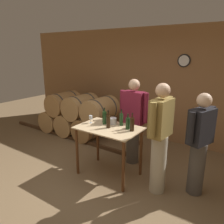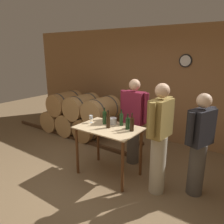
% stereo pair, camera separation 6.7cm
% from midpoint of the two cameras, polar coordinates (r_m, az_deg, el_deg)
% --- Properties ---
extents(ground_plane, '(14.00, 14.00, 0.00)m').
position_cam_midpoint_polar(ground_plane, '(3.72, -5.55, -19.76)').
color(ground_plane, brown).
extents(back_wall, '(8.40, 0.08, 2.70)m').
position_cam_midpoint_polar(back_wall, '(5.39, 12.98, 6.77)').
color(back_wall, '#996B42').
rests_on(back_wall, ground_plane).
extents(barrel_rack, '(3.80, 0.85, 1.10)m').
position_cam_midpoint_polar(barrel_rack, '(5.76, -8.49, -0.79)').
color(barrel_rack, '#4C331E').
rests_on(barrel_rack, ground_plane).
extents(tasting_table, '(1.08, 0.72, 0.89)m').
position_cam_midpoint_polar(tasting_table, '(3.79, -0.37, -6.48)').
color(tasting_table, '#D1B284').
rests_on(tasting_table, ground_plane).
extents(wine_bottle_far_left, '(0.07, 0.07, 0.30)m').
position_cam_midpoint_polar(wine_bottle_far_left, '(3.87, -1.45, -1.43)').
color(wine_bottle_far_left, '#193819').
rests_on(wine_bottle_far_left, tasting_table).
extents(wine_bottle_left, '(0.07, 0.07, 0.31)m').
position_cam_midpoint_polar(wine_bottle_left, '(3.68, -0.48, -2.43)').
color(wine_bottle_left, black).
rests_on(wine_bottle_left, tasting_table).
extents(wine_bottle_center, '(0.07, 0.07, 0.29)m').
position_cam_midpoint_polar(wine_bottle_center, '(3.80, 2.96, -1.86)').
color(wine_bottle_center, '#193819').
rests_on(wine_bottle_center, tasting_table).
extents(wine_bottle_right, '(0.07, 0.07, 0.26)m').
position_cam_midpoint_polar(wine_bottle_right, '(3.62, 4.63, -2.93)').
color(wine_bottle_right, '#193819').
rests_on(wine_bottle_right, tasting_table).
extents(wine_bottle_far_right, '(0.07, 0.07, 0.30)m').
position_cam_midpoint_polar(wine_bottle_far_right, '(3.55, 5.74, -3.15)').
color(wine_bottle_far_right, black).
rests_on(wine_bottle_far_right, tasting_table).
extents(wine_glass_near_left, '(0.06, 0.06, 0.14)m').
position_cam_midpoint_polar(wine_glass_near_left, '(3.95, -5.06, -1.44)').
color(wine_glass_near_left, silver).
rests_on(wine_glass_near_left, tasting_table).
extents(wine_glass_near_center, '(0.07, 0.07, 0.14)m').
position_cam_midpoint_polar(wine_glass_near_center, '(3.71, 5.78, -2.55)').
color(wine_glass_near_center, silver).
rests_on(wine_glass_near_center, tasting_table).
extents(ice_bucket, '(0.13, 0.13, 0.11)m').
position_cam_midpoint_polar(ice_bucket, '(3.88, 0.76, -2.35)').
color(ice_bucket, silver).
rests_on(ice_bucket, tasting_table).
extents(person_host, '(0.59, 0.24, 1.66)m').
position_cam_midpoint_polar(person_host, '(4.18, 6.12, -2.15)').
color(person_host, '#4C4742').
rests_on(person_host, ground_plane).
extents(person_visitor_with_scarf, '(0.25, 0.59, 1.72)m').
position_cam_midpoint_polar(person_visitor_with_scarf, '(3.34, 12.84, -6.53)').
color(person_visitor_with_scarf, '#B7AD93').
rests_on(person_visitor_with_scarf, ground_plane).
extents(person_visitor_bearded, '(0.34, 0.56, 1.59)m').
position_cam_midpoint_polar(person_visitor_bearded, '(3.50, 22.34, -7.64)').
color(person_visitor_bearded, '#4C4742').
rests_on(person_visitor_bearded, ground_plane).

